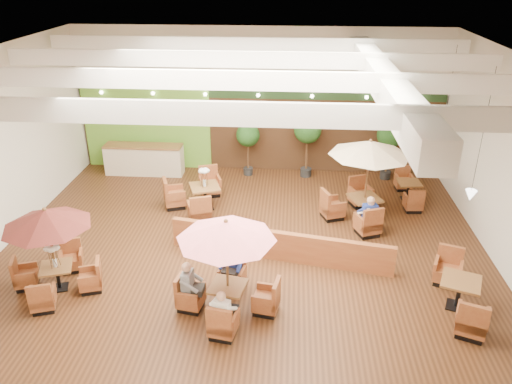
# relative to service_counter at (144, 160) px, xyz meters

# --- Properties ---
(room) EXTENTS (14.04, 14.00, 5.52)m
(room) POSITION_rel_service_counter_xyz_m (4.65, -3.88, 3.05)
(room) COLOR #381E0F
(room) RESTS_ON ground
(service_counter) EXTENTS (3.00, 0.75, 1.18)m
(service_counter) POSITION_rel_service_counter_xyz_m (0.00, 0.00, 0.00)
(service_counter) COLOR beige
(service_counter) RESTS_ON ground
(booth_divider) EXTENTS (6.21, 1.39, 0.87)m
(booth_divider) POSITION_rel_service_counter_xyz_m (5.43, -5.80, -0.15)
(booth_divider) COLOR brown
(booth_divider) RESTS_ON ground
(table_0) EXTENTS (2.39, 2.39, 2.33)m
(table_0) POSITION_rel_service_counter_xyz_m (-0.13, -7.59, 1.01)
(table_0) COLOR brown
(table_0) RESTS_ON ground
(table_1) EXTENTS (2.50, 2.50, 2.48)m
(table_1) POSITION_rel_service_counter_xyz_m (4.29, -8.13, 1.12)
(table_1) COLOR brown
(table_1) RESTS_ON ground
(table_2) EXTENTS (2.69, 2.85, 2.73)m
(table_2) POSITION_rel_service_counter_xyz_m (8.01, -3.22, 1.38)
(table_2) COLOR brown
(table_2) RESTS_ON ground
(table_3) EXTENTS (2.07, 2.94, 1.60)m
(table_3) POSITION_rel_service_counter_xyz_m (2.58, -2.81, -0.12)
(table_3) COLOR brown
(table_3) RESTS_ON ground
(table_4) EXTENTS (1.14, 2.79, 0.98)m
(table_4) POSITION_rel_service_counter_xyz_m (9.80, -7.61, -0.21)
(table_4) COLOR brown
(table_4) RESTS_ON ground
(table_5) EXTENTS (0.82, 2.31, 0.85)m
(table_5) POSITION_rel_service_counter_xyz_m (9.80, -1.64, -0.26)
(table_5) COLOR brown
(table_5) RESTS_ON ground
(topiary_0) EXTENTS (0.89, 0.89, 2.07)m
(topiary_0) POSITION_rel_service_counter_xyz_m (4.04, 0.20, 0.96)
(topiary_0) COLOR black
(topiary_0) RESTS_ON ground
(topiary_1) EXTENTS (1.03, 1.03, 2.40)m
(topiary_1) POSITION_rel_service_counter_xyz_m (6.28, 0.20, 1.21)
(topiary_1) COLOR black
(topiary_1) RESTS_ON ground
(topiary_2) EXTENTS (0.96, 0.96, 2.23)m
(topiary_2) POSITION_rel_service_counter_xyz_m (9.32, 0.20, 1.08)
(topiary_2) COLOR black
(topiary_2) RESTS_ON ground
(diner_0) EXTENTS (0.42, 0.38, 0.76)m
(diner_0) POSITION_rel_service_counter_xyz_m (4.29, -9.04, 0.16)
(diner_0) COLOR white
(diner_0) RESTS_ON ground
(diner_1) EXTENTS (0.45, 0.39, 0.83)m
(diner_1) POSITION_rel_service_counter_xyz_m (4.29, -7.23, 0.19)
(diner_1) COLOR #223896
(diner_1) RESTS_ON ground
(diner_2) EXTENTS (0.34, 0.42, 0.82)m
(diner_2) POSITION_rel_service_counter_xyz_m (3.39, -8.13, 0.18)
(diner_2) COLOR gray
(diner_2) RESTS_ON ground
(diner_3) EXTENTS (0.45, 0.39, 0.85)m
(diner_3) POSITION_rel_service_counter_xyz_m (8.08, -4.22, 0.19)
(diner_3) COLOR #223896
(diner_3) RESTS_ON ground
(diner_4) EXTENTS (0.43, 0.41, 0.77)m
(diner_4) POSITION_rel_service_counter_xyz_m (8.08, -4.22, 0.16)
(diner_4) COLOR white
(diner_4) RESTS_ON ground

